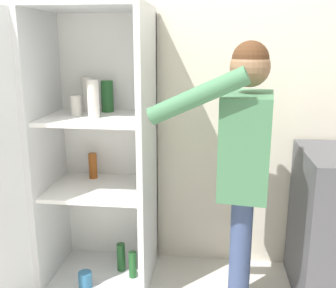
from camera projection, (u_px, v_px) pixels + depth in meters
name	position (u px, v px, depth m)	size (l,w,h in m)	color
wall_back	(133.00, 86.00, 2.71)	(7.00, 0.06, 2.55)	beige
refrigerator	(72.00, 155.00, 2.43)	(1.09, 1.18, 1.79)	silver
person	(244.00, 152.00, 2.14)	(0.67, 0.59, 1.58)	#384770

